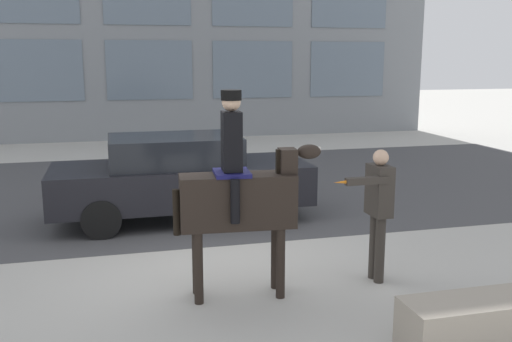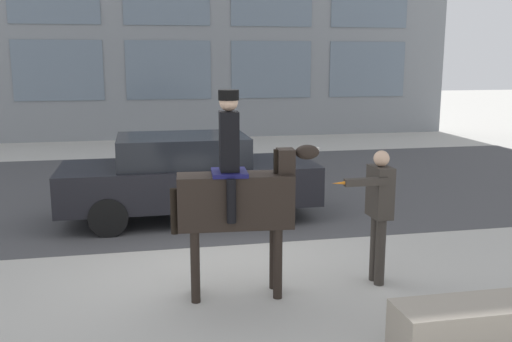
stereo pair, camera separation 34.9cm
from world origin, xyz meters
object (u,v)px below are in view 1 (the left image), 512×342
(pedestrian_bystander, at_px, (378,205))
(street_car_near_lane, at_px, (180,177))
(planter_ledge, at_px, (498,321))
(mounted_horse_lead, at_px, (240,194))

(pedestrian_bystander, height_order, street_car_near_lane, pedestrian_bystander)
(planter_ledge, bearing_deg, pedestrian_bystander, 102.31)
(pedestrian_bystander, xyz_separation_m, street_car_near_lane, (-2.12, 3.52, -0.23))
(mounted_horse_lead, relative_size, pedestrian_bystander, 1.45)
(pedestrian_bystander, height_order, planter_ledge, pedestrian_bystander)
(street_car_near_lane, bearing_deg, planter_ledge, -64.97)
(street_car_near_lane, height_order, planter_ledge, street_car_near_lane)
(mounted_horse_lead, bearing_deg, planter_ledge, -35.55)
(planter_ledge, bearing_deg, mounted_horse_lead, 140.04)
(pedestrian_bystander, relative_size, street_car_near_lane, 0.38)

